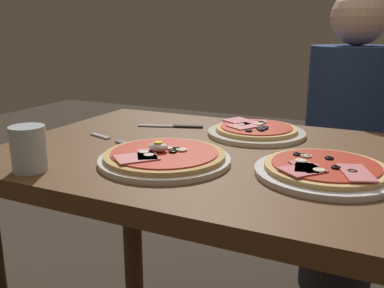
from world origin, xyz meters
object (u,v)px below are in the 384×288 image
object	(u,v)px
pizza_across_right	(256,131)
pizza_across_left	(325,170)
dining_table	(223,205)
pizza_foreground	(164,157)
fork	(107,138)
water_glass_near	(29,152)
diner_person	(346,157)
knife	(175,126)

from	to	relation	value
pizza_across_right	pizza_across_left	bearing A→B (deg)	-49.68
pizza_across_left	pizza_across_right	xyz separation A→B (m)	(-0.22, 0.26, -0.00)
dining_table	pizza_foreground	xyz separation A→B (m)	(-0.09, -0.13, 0.15)
pizza_foreground	pizza_across_left	xyz separation A→B (m)	(0.33, 0.06, -0.00)
dining_table	fork	xyz separation A→B (m)	(-0.33, -0.02, 0.14)
water_glass_near	fork	size ratio (longest dim) A/B	0.61
dining_table	diner_person	bearing A→B (deg)	74.22
knife	diner_person	xyz separation A→B (m)	(0.44, 0.57, -0.20)
water_glass_near	fork	xyz separation A→B (m)	(-0.01, 0.28, -0.04)
dining_table	diner_person	world-z (taller)	diner_person
dining_table	water_glass_near	size ratio (longest dim) A/B	11.36
knife	diner_person	distance (m)	0.75
dining_table	pizza_across_left	size ratio (longest dim) A/B	3.81
fork	pizza_foreground	bearing A→B (deg)	-25.87
pizza_across_right	knife	xyz separation A→B (m)	(-0.25, -0.01, -0.01)
water_glass_near	knife	distance (m)	0.49
pizza_foreground	fork	distance (m)	0.27
pizza_across_left	water_glass_near	bearing A→B (deg)	-157.77
diner_person	pizza_foreground	bearing A→B (deg)	71.27
pizza_foreground	diner_person	xyz separation A→B (m)	(0.30, 0.89, -0.21)
dining_table	pizza_foreground	distance (m)	0.22
pizza_across_left	pizza_across_right	distance (m)	0.35
pizza_across_left	fork	size ratio (longest dim) A/B	1.83
dining_table	knife	world-z (taller)	knife
dining_table	pizza_across_right	bearing A→B (deg)	83.96
pizza_foreground	fork	size ratio (longest dim) A/B	1.89
dining_table	fork	size ratio (longest dim) A/B	6.98
pizza_across_left	water_glass_near	xyz separation A→B (m)	(-0.56, -0.23, 0.03)
dining_table	water_glass_near	world-z (taller)	water_glass_near
pizza_foreground	fork	world-z (taller)	pizza_foreground
dining_table	pizza_foreground	world-z (taller)	pizza_foreground
pizza_across_right	pizza_foreground	bearing A→B (deg)	-108.42
pizza_across_right	fork	xyz separation A→B (m)	(-0.35, -0.21, -0.01)
diner_person	pizza_across_left	bearing A→B (deg)	92.11
pizza_foreground	knife	distance (m)	0.35
pizza_foreground	pizza_across_right	size ratio (longest dim) A/B	1.09
pizza_across_right	fork	size ratio (longest dim) A/B	1.74
fork	diner_person	distance (m)	0.97
fork	pizza_across_left	bearing A→B (deg)	-5.34
pizza_across_right	water_glass_near	world-z (taller)	water_glass_near
fork	diner_person	bearing A→B (deg)	55.02
knife	diner_person	size ratio (longest dim) A/B	0.16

